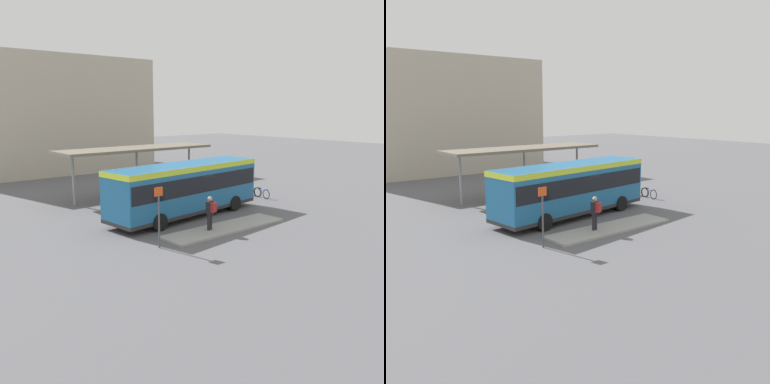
{
  "view_description": "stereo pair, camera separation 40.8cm",
  "coord_description": "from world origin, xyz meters",
  "views": [
    {
      "loc": [
        -15.34,
        -18.92,
        6.24
      ],
      "look_at": [
        0.5,
        0.0,
        1.39
      ],
      "focal_mm": 40.0,
      "sensor_mm": 36.0,
      "label": 1
    },
    {
      "loc": [
        -15.03,
        -19.18,
        6.24
      ],
      "look_at": [
        0.5,
        0.0,
        1.39
      ],
      "focal_mm": 40.0,
      "sensor_mm": 36.0,
      "label": 2
    }
  ],
  "objects": [
    {
      "name": "potted_planter_near_shelter",
      "position": [
        -1.52,
        4.69,
        0.76
      ],
      "size": [
        1.02,
        1.02,
        1.46
      ],
      "color": "slate",
      "rests_on": "ground_plane"
    },
    {
      "name": "platform_sign",
      "position": [
        -4.55,
        -3.72,
        1.56
      ],
      "size": [
        0.44,
        0.08,
        2.8
      ],
      "color": "#4C4C51",
      "rests_on": "ground_plane"
    },
    {
      "name": "bicycle_green",
      "position": [
        7.44,
        1.49,
        0.36
      ],
      "size": [
        0.48,
        1.67,
        0.72
      ],
      "rotation": [
        0.0,
        0.0,
        -1.5
      ],
      "color": "black",
      "rests_on": "ground_plane"
    },
    {
      "name": "curb_island",
      "position": [
        -0.12,
        -3.45,
        0.06
      ],
      "size": [
        7.35,
        1.8,
        0.12
      ],
      "color": "#9E9E99",
      "rests_on": "ground_plane"
    },
    {
      "name": "pedestrian_waiting",
      "position": [
        -1.09,
        -3.37,
        1.12
      ],
      "size": [
        0.48,
        0.52,
        1.74
      ],
      "rotation": [
        0.0,
        0.0,
        1.85
      ],
      "color": "#232328",
      "rests_on": "curb_island"
    },
    {
      "name": "city_bus",
      "position": [
        0.01,
        0.0,
        1.81
      ],
      "size": [
        10.27,
        3.57,
        3.09
      ],
      "rotation": [
        0.0,
        0.0,
        0.11
      ],
      "color": "#1E6093",
      "rests_on": "ground_plane"
    },
    {
      "name": "bicycle_red",
      "position": [
        7.44,
        2.37,
        0.33
      ],
      "size": [
        0.48,
        1.53,
        0.66
      ],
      "rotation": [
        0.0,
        0.0,
        -1.42
      ],
      "color": "black",
      "rests_on": "ground_plane"
    },
    {
      "name": "ground_plane",
      "position": [
        0.0,
        0.0,
        0.0
      ],
      "size": [
        120.0,
        120.0,
        0.0
      ],
      "primitive_type": "plane",
      "color": "#5B5B60"
    },
    {
      "name": "bicycle_blue",
      "position": [
        7.46,
        0.62,
        0.35
      ],
      "size": [
        0.48,
        1.59,
        0.69
      ],
      "rotation": [
        0.0,
        0.0,
        -1.7
      ],
      "color": "black",
      "rests_on": "ground_plane"
    },
    {
      "name": "station_shelter",
      "position": [
        1.12,
        6.89,
        3.35
      ],
      "size": [
        11.42,
        3.14,
        3.5
      ],
      "color": "#706656",
      "rests_on": "ground_plane"
    },
    {
      "name": "station_building",
      "position": [
        1.77,
        26.46,
        5.56
      ],
      "size": [
        18.34,
        15.37,
        11.12
      ],
      "color": "#BCB29E",
      "rests_on": "ground_plane"
    },
    {
      "name": "bicycle_black",
      "position": [
        7.54,
        3.24,
        0.37
      ],
      "size": [
        0.48,
        1.68,
        0.73
      ],
      "rotation": [
        0.0,
        0.0,
        -1.74
      ],
      "color": "black",
      "rests_on": "ground_plane"
    }
  ]
}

